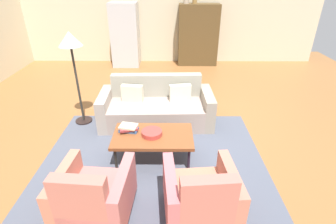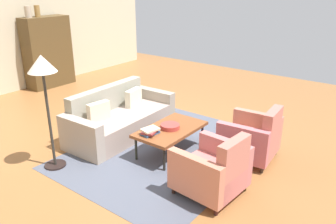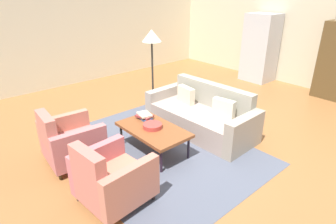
{
  "view_description": "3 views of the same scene",
  "coord_description": "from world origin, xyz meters",
  "px_view_note": "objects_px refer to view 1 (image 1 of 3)",
  "views": [
    {
      "loc": [
        -0.01,
        -4.06,
        2.56
      ],
      "look_at": [
        -0.04,
        -0.31,
        0.54
      ],
      "focal_mm": 27.56,
      "sensor_mm": 36.0,
      "label": 1
    },
    {
      "loc": [
        -4.3,
        -3.83,
        2.67
      ],
      "look_at": [
        -0.25,
        -0.76,
        0.69
      ],
      "focal_mm": 36.48,
      "sensor_mm": 36.0,
      "label": 2
    },
    {
      "loc": [
        2.96,
        -3.33,
        2.53
      ],
      "look_at": [
        -0.02,
        -0.71,
        0.76
      ],
      "focal_mm": 30.42,
      "sensor_mm": 36.0,
      "label": 3
    }
  ],
  "objects_px": {
    "couch": "(157,107)",
    "fruit_bowl": "(152,133)",
    "book_stack": "(129,128)",
    "floor_lamp": "(71,48)",
    "armchair_right": "(201,199)",
    "refrigerator": "(125,35)",
    "armchair_left": "(93,199)",
    "coffee_table": "(153,137)",
    "cabinet": "(198,35)"
  },
  "relations": [
    {
      "from": "armchair_left",
      "to": "book_stack",
      "type": "xyz_separation_m",
      "value": [
        0.23,
        1.28,
        0.14
      ]
    },
    {
      "from": "armchair_right",
      "to": "coffee_table",
      "type": "bearing_deg",
      "value": 112.61
    },
    {
      "from": "coffee_table",
      "to": "fruit_bowl",
      "type": "bearing_deg",
      "value": 180.0
    },
    {
      "from": "fruit_bowl",
      "to": "couch",
      "type": "bearing_deg",
      "value": 89.41
    },
    {
      "from": "armchair_left",
      "to": "floor_lamp",
      "type": "distance_m",
      "value": 2.68
    },
    {
      "from": "fruit_bowl",
      "to": "book_stack",
      "type": "height_order",
      "value": "book_stack"
    },
    {
      "from": "cabinet",
      "to": "floor_lamp",
      "type": "distance_m",
      "value": 4.53
    },
    {
      "from": "coffee_table",
      "to": "floor_lamp",
      "type": "height_order",
      "value": "floor_lamp"
    },
    {
      "from": "refrigerator",
      "to": "cabinet",
      "type": "bearing_deg",
      "value": 2.7
    },
    {
      "from": "couch",
      "to": "book_stack",
      "type": "relative_size",
      "value": 6.85
    },
    {
      "from": "coffee_table",
      "to": "armchair_right",
      "type": "height_order",
      "value": "armchair_right"
    },
    {
      "from": "armchair_left",
      "to": "fruit_bowl",
      "type": "bearing_deg",
      "value": 67.58
    },
    {
      "from": "armchair_left",
      "to": "refrigerator",
      "type": "distance_m",
      "value": 5.95
    },
    {
      "from": "cabinet",
      "to": "floor_lamp",
      "type": "bearing_deg",
      "value": -124.54
    },
    {
      "from": "cabinet",
      "to": "refrigerator",
      "type": "relative_size",
      "value": 0.97
    },
    {
      "from": "couch",
      "to": "armchair_right",
      "type": "height_order",
      "value": "armchair_right"
    },
    {
      "from": "cabinet",
      "to": "coffee_table",
      "type": "bearing_deg",
      "value": -102.98
    },
    {
      "from": "armchair_left",
      "to": "refrigerator",
      "type": "height_order",
      "value": "refrigerator"
    },
    {
      "from": "armchair_right",
      "to": "cabinet",
      "type": "bearing_deg",
      "value": 80.31
    },
    {
      "from": "couch",
      "to": "fruit_bowl",
      "type": "bearing_deg",
      "value": 87.65
    },
    {
      "from": "armchair_left",
      "to": "refrigerator",
      "type": "bearing_deg",
      "value": 99.24
    },
    {
      "from": "armchair_right",
      "to": "refrigerator",
      "type": "relative_size",
      "value": 0.48
    },
    {
      "from": "coffee_table",
      "to": "fruit_bowl",
      "type": "distance_m",
      "value": 0.07
    },
    {
      "from": "book_stack",
      "to": "floor_lamp",
      "type": "relative_size",
      "value": 0.18
    },
    {
      "from": "coffee_table",
      "to": "cabinet",
      "type": "bearing_deg",
      "value": 77.02
    },
    {
      "from": "couch",
      "to": "fruit_bowl",
      "type": "height_order",
      "value": "couch"
    },
    {
      "from": "couch",
      "to": "armchair_left",
      "type": "distance_m",
      "value": 2.43
    },
    {
      "from": "armchair_right",
      "to": "book_stack",
      "type": "xyz_separation_m",
      "value": [
        -0.98,
        1.28,
        0.14
      ]
    },
    {
      "from": "armchair_right",
      "to": "floor_lamp",
      "type": "relative_size",
      "value": 0.51
    },
    {
      "from": "armchair_left",
      "to": "cabinet",
      "type": "bearing_deg",
      "value": 78.43
    },
    {
      "from": "floor_lamp",
      "to": "cabinet",
      "type": "bearing_deg",
      "value": 55.46
    },
    {
      "from": "book_stack",
      "to": "coffee_table",
      "type": "bearing_deg",
      "value": -16.55
    },
    {
      "from": "couch",
      "to": "coffee_table",
      "type": "xyz_separation_m",
      "value": [
        0.0,
        -1.19,
        0.11
      ]
    },
    {
      "from": "armchair_right",
      "to": "fruit_bowl",
      "type": "distance_m",
      "value": 1.33
    },
    {
      "from": "armchair_left",
      "to": "cabinet",
      "type": "relative_size",
      "value": 0.49
    },
    {
      "from": "armchair_right",
      "to": "book_stack",
      "type": "distance_m",
      "value": 1.62
    },
    {
      "from": "armchair_left",
      "to": "armchair_right",
      "type": "bearing_deg",
      "value": 4.42
    },
    {
      "from": "armchair_left",
      "to": "cabinet",
      "type": "xyz_separation_m",
      "value": [
        1.72,
        6.01,
        0.56
      ]
    },
    {
      "from": "couch",
      "to": "armchair_left",
      "type": "height_order",
      "value": "armchair_left"
    },
    {
      "from": "armchair_right",
      "to": "refrigerator",
      "type": "xyz_separation_m",
      "value": [
        -1.71,
        5.9,
        0.58
      ]
    },
    {
      "from": "fruit_bowl",
      "to": "refrigerator",
      "type": "height_order",
      "value": "refrigerator"
    },
    {
      "from": "armchair_right",
      "to": "book_stack",
      "type": "height_order",
      "value": "armchair_right"
    },
    {
      "from": "armchair_left",
      "to": "refrigerator",
      "type": "relative_size",
      "value": 0.48
    },
    {
      "from": "couch",
      "to": "refrigerator",
      "type": "distance_m",
      "value": 3.77
    },
    {
      "from": "fruit_bowl",
      "to": "book_stack",
      "type": "distance_m",
      "value": 0.38
    },
    {
      "from": "cabinet",
      "to": "armchair_left",
      "type": "bearing_deg",
      "value": -105.99
    },
    {
      "from": "refrigerator",
      "to": "armchair_right",
      "type": "bearing_deg",
      "value": -73.85
    },
    {
      "from": "cabinet",
      "to": "armchair_right",
      "type": "bearing_deg",
      "value": -94.86
    },
    {
      "from": "armchair_left",
      "to": "book_stack",
      "type": "relative_size",
      "value": 2.84
    },
    {
      "from": "fruit_bowl",
      "to": "refrigerator",
      "type": "relative_size",
      "value": 0.17
    }
  ]
}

